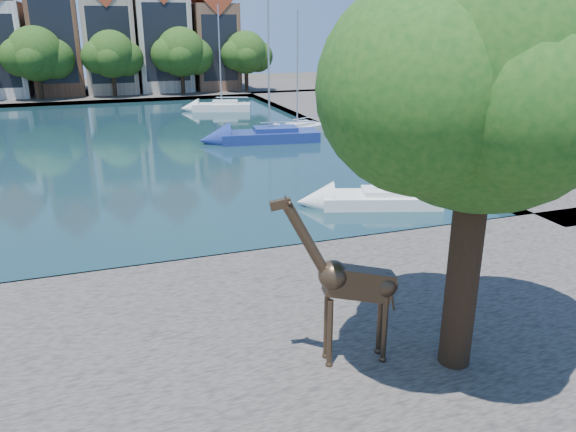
# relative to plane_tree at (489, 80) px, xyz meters

# --- Properties ---
(ground) EXTENTS (160.00, 160.00, 0.00)m
(ground) POSITION_rel_plane_tree_xyz_m (-7.62, 9.01, -7.67)
(ground) COLOR #38332B
(ground) RESTS_ON ground
(water_basin) EXTENTS (38.00, 50.00, 0.08)m
(water_basin) POSITION_rel_plane_tree_xyz_m (-7.62, 33.01, -7.63)
(water_basin) COLOR black
(water_basin) RESTS_ON ground
(near_quay) EXTENTS (50.00, 14.00, 0.50)m
(near_quay) POSITION_rel_plane_tree_xyz_m (-7.62, 2.01, -7.42)
(near_quay) COLOR #544E49
(near_quay) RESTS_ON ground
(far_quay) EXTENTS (60.00, 16.00, 0.50)m
(far_quay) POSITION_rel_plane_tree_xyz_m (-7.62, 65.01, -7.42)
(far_quay) COLOR #544E49
(far_quay) RESTS_ON ground
(right_quay) EXTENTS (14.00, 52.00, 0.50)m
(right_quay) POSITION_rel_plane_tree_xyz_m (17.38, 33.01, -7.42)
(right_quay) COLOR #544E49
(right_quay) RESTS_ON ground
(plane_tree) EXTENTS (8.32, 6.40, 10.62)m
(plane_tree) POSITION_rel_plane_tree_xyz_m (0.00, 0.00, 0.00)
(plane_tree) COLOR #332114
(plane_tree) RESTS_ON near_quay
(townhouse_center) EXTENTS (5.44, 9.18, 16.93)m
(townhouse_center) POSITION_rel_plane_tree_xyz_m (-11.62, 64.99, 0.69)
(townhouse_center) COLOR brown
(townhouse_center) RESTS_ON far_quay
(townhouse_east_inner) EXTENTS (5.94, 9.18, 15.79)m
(townhouse_east_inner) POSITION_rel_plane_tree_xyz_m (-5.62, 64.99, 0.06)
(townhouse_east_inner) COLOR tan
(townhouse_east_inner) RESTS_ON far_quay
(townhouse_east_mid) EXTENTS (6.43, 9.18, 16.65)m
(townhouse_east_mid) POSITION_rel_plane_tree_xyz_m (0.88, 64.99, 0.43)
(townhouse_east_mid) COLOR #BEB2A2
(townhouse_east_mid) RESTS_ON far_quay
(townhouse_east_end) EXTENTS (5.44, 9.18, 14.43)m
(townhouse_east_end) POSITION_rel_plane_tree_xyz_m (7.38, 64.99, -0.56)
(townhouse_east_end) COLOR brown
(townhouse_east_end) RESTS_ON far_quay
(far_tree_mid_west) EXTENTS (7.80, 6.00, 8.00)m
(far_tree_mid_west) POSITION_rel_plane_tree_xyz_m (-13.51, 59.50, -2.38)
(far_tree_mid_west) COLOR #332114
(far_tree_mid_west) RESTS_ON far_quay
(far_tree_mid_east) EXTENTS (7.02, 5.40, 7.52)m
(far_tree_mid_east) POSITION_rel_plane_tree_xyz_m (-5.52, 59.50, -2.54)
(far_tree_mid_east) COLOR #332114
(far_tree_mid_east) RESTS_ON far_quay
(far_tree_east) EXTENTS (7.54, 5.80, 7.84)m
(far_tree_east) POSITION_rel_plane_tree_xyz_m (2.49, 59.50, -2.43)
(far_tree_east) COLOR #332114
(far_tree_east) RESTS_ON far_quay
(far_tree_far_east) EXTENTS (6.76, 5.20, 7.36)m
(far_tree_far_east) POSITION_rel_plane_tree_xyz_m (10.48, 59.50, -2.60)
(far_tree_far_east) COLOR #332114
(far_tree_far_east) RESTS_ON far_quay
(giraffe_statue) EXTENTS (3.16, 0.88, 4.52)m
(giraffe_statue) POSITION_rel_plane_tree_xyz_m (-2.72, 0.99, -4.95)
(giraffe_statue) COLOR #3C2C1E
(giraffe_statue) RESTS_ON near_quay
(sailboat_right_a) EXTENTS (6.24, 3.77, 8.97)m
(sailboat_right_a) POSITION_rel_plane_tree_xyz_m (4.92, 13.46, -7.12)
(sailboat_right_a) COLOR silver
(sailboat_right_a) RESTS_ON water_basin
(sailboat_right_b) EXTENTS (7.76, 3.59, 13.13)m
(sailboat_right_b) POSITION_rel_plane_tree_xyz_m (4.38, 30.58, -6.97)
(sailboat_right_b) COLOR navy
(sailboat_right_b) RESTS_ON water_basin
(sailboat_right_c) EXTENTS (5.62, 3.82, 9.64)m
(sailboat_right_c) POSITION_rel_plane_tree_xyz_m (7.38, 32.57, -7.05)
(sailboat_right_c) COLOR silver
(sailboat_right_c) RESTS_ON water_basin
(sailboat_right_d) EXTENTS (6.21, 3.65, 10.37)m
(sailboat_right_d) POSITION_rel_plane_tree_xyz_m (4.38, 47.26, -7.00)
(sailboat_right_d) COLOR silver
(sailboat_right_d) RESTS_ON water_basin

